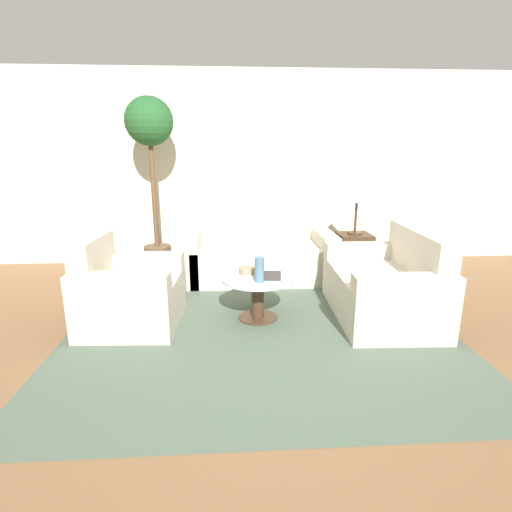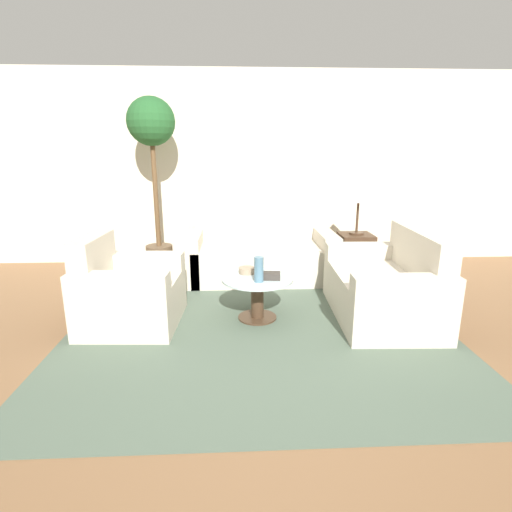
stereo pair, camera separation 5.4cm
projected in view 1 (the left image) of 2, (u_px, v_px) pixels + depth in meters
name	position (u px, v px, depth m)	size (l,w,h in m)	color
ground_plane	(274.00, 352.00, 3.18)	(14.00, 14.00, 0.00)	brown
wall_back	(254.00, 169.00, 5.54)	(10.00, 0.06, 2.60)	beige
rug	(258.00, 318.00, 3.81)	(3.36, 3.48, 0.01)	#4C5B4C
sofa_main	(258.00, 255.00, 5.02)	(1.82, 0.90, 0.86)	beige
armchair	(126.00, 295.00, 3.62)	(0.87, 0.90, 0.82)	beige
loveseat	(388.00, 288.00, 3.81)	(0.91, 1.37, 0.84)	beige
coffee_table	(258.00, 292.00, 3.74)	(0.66, 0.66, 0.41)	#422D1E
side_table	(353.00, 255.00, 5.05)	(0.40, 0.40, 0.54)	#422D1E
table_lamp	(357.00, 195.00, 4.85)	(0.32, 0.32, 0.61)	#422D1E
potted_plant	(151.00, 148.00, 4.84)	(0.58, 0.58, 2.18)	brown
vase	(259.00, 269.00, 3.57)	(0.08, 0.08, 0.23)	slate
bowl	(247.00, 270.00, 3.84)	(0.15, 0.15, 0.06)	gray
book_stack	(269.00, 276.00, 3.67)	(0.23, 0.14, 0.06)	#38332D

